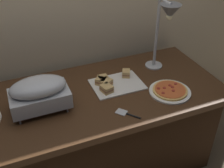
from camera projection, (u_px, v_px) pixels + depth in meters
name	position (u px, v px, depth m)	size (l,w,h in m)	color
ground_plane	(97.00, 165.00, 2.41)	(8.00, 8.00, 0.00)	brown
back_wall	(70.00, 11.00, 2.11)	(4.40, 0.04, 2.40)	#C6B593
buffet_table	(95.00, 132.00, 2.19)	(1.90, 0.84, 0.76)	#422816
chafing_dish	(39.00, 93.00, 1.76)	(0.37, 0.22, 0.24)	#B7BABF
heat_lamp	(167.00, 19.00, 1.97)	(0.15, 0.29, 0.57)	#B7BABF
pizza_plate_center	(170.00, 91.00, 1.99)	(0.30, 0.30, 0.03)	white
sandwich_platter	(112.00, 83.00, 2.06)	(0.37, 0.27, 0.06)	white
serving_spatula	(127.00, 114.00, 1.79)	(0.13, 0.15, 0.01)	#B7BABF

